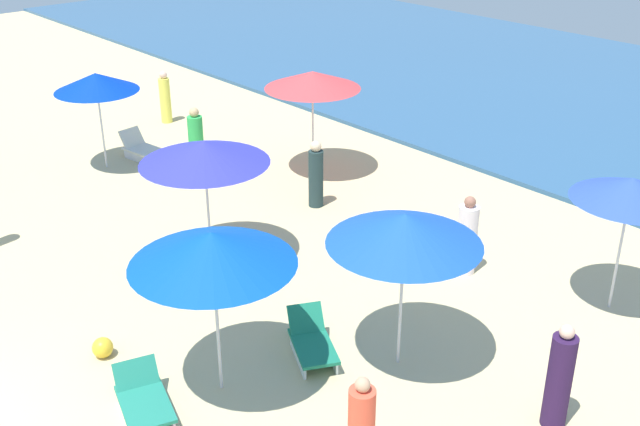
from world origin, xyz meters
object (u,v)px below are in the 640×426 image
at_px(beachgoer_6, 467,238).
at_px(umbrella_0, 204,152).
at_px(beachgoer_1, 316,176).
at_px(umbrella_4, 96,82).
at_px(umbrella_7, 631,189).
at_px(beach_ball_1, 103,348).
at_px(umbrella_3, 405,229).
at_px(lounge_chair_4_0, 142,149).
at_px(beachgoer_0, 196,142).
at_px(umbrella_2, 313,80).
at_px(beachgoer_2, 559,379).
at_px(beachgoer_3, 165,98).
at_px(lounge_chair_1_0, 143,400).
at_px(umbrella_1, 212,248).
at_px(lounge_chair_3_0, 312,342).

bearing_deg(beachgoer_6, umbrella_0, 47.11).
bearing_deg(beachgoer_1, umbrella_4, 44.56).
distance_m(umbrella_7, beach_ball_1, 9.19).
bearing_deg(umbrella_3, lounge_chair_4_0, 171.86).
xyz_separation_m(umbrella_0, beachgoer_0, (-4.23, 2.49, -1.58)).
relative_size(umbrella_2, beachgoer_2, 1.57).
bearing_deg(beach_ball_1, beachgoer_2, 35.05).
xyz_separation_m(umbrella_0, beachgoer_1, (-0.64, 3.36, -1.61)).
height_order(umbrella_7, beach_ball_1, umbrella_7).
bearing_deg(beachgoer_3, lounge_chair_1_0, -56.94).
relative_size(umbrella_1, beachgoer_3, 1.71).
bearing_deg(beachgoer_1, umbrella_7, -151.37).
bearing_deg(umbrella_2, umbrella_4, -135.99).
xyz_separation_m(umbrella_2, umbrella_4, (-3.88, -3.75, -0.17)).
bearing_deg(beachgoer_1, beachgoer_0, 33.37).
relative_size(umbrella_0, beachgoer_3, 1.65).
bearing_deg(umbrella_1, umbrella_0, 147.74).
relative_size(lounge_chair_3_0, umbrella_7, 0.55).
relative_size(umbrella_7, beachgoer_6, 1.56).
relative_size(umbrella_0, beach_ball_1, 7.56).
bearing_deg(beachgoer_0, beach_ball_1, -112.29).
relative_size(umbrella_0, umbrella_1, 0.96).
height_order(umbrella_3, beachgoer_6, umbrella_3).
bearing_deg(umbrella_4, lounge_chair_3_0, -8.27).
height_order(umbrella_0, beach_ball_1, umbrella_0).
distance_m(umbrella_0, umbrella_3, 4.79).
bearing_deg(umbrella_7, umbrella_3, -109.14).
xyz_separation_m(umbrella_0, beachgoer_2, (7.28, 0.95, -1.58)).
bearing_deg(lounge_chair_3_0, beachgoer_0, 96.03).
relative_size(umbrella_3, lounge_chair_3_0, 1.92).
bearing_deg(beachgoer_1, umbrella_3, 170.63).
bearing_deg(beach_ball_1, lounge_chair_4_0, 146.00).
relative_size(umbrella_4, beachgoer_0, 1.47).
height_order(umbrella_1, beachgoer_0, umbrella_1).
distance_m(lounge_chair_1_0, beach_ball_1, 1.69).
xyz_separation_m(lounge_chair_1_0, umbrella_3, (1.64, 3.70, 2.18)).
relative_size(umbrella_7, beachgoer_2, 1.50).
relative_size(umbrella_7, beachgoer_0, 1.49).
xyz_separation_m(umbrella_2, beachgoer_3, (-6.02, -0.63, -1.71)).
bearing_deg(beachgoer_0, beachgoer_2, -75.30).
xyz_separation_m(umbrella_1, beachgoer_0, (-7.65, 4.64, -1.64)).
height_order(lounge_chair_1_0, beach_ball_1, lounge_chair_1_0).
bearing_deg(umbrella_0, umbrella_2, 115.12).
height_order(umbrella_3, umbrella_4, umbrella_3).
relative_size(beachgoer_2, beachgoer_3, 1.08).
relative_size(lounge_chair_1_0, umbrella_2, 0.52).
bearing_deg(umbrella_4, umbrella_0, -8.04).
distance_m(umbrella_4, lounge_chair_4_0, 2.27).
bearing_deg(umbrella_3, beachgoer_6, 110.21).
bearing_deg(beachgoer_3, lounge_chair_3_0, -44.96).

